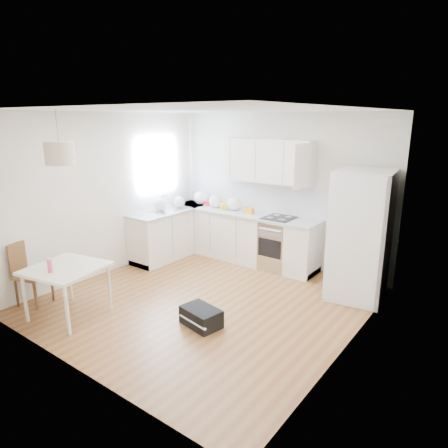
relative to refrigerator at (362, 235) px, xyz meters
name	(u,v)px	position (x,y,z in m)	size (l,w,h in m)	color
floor	(205,301)	(-1.71, -1.54, -0.95)	(4.20, 4.20, 0.00)	brown
ceiling	(203,110)	(-1.71, -1.54, 1.75)	(4.20, 4.20, 0.00)	white
wall_back	(278,190)	(-1.71, 0.56, 0.40)	(4.20, 4.20, 0.00)	white
wall_left	(108,194)	(-3.81, -1.54, 0.40)	(4.20, 4.20, 0.00)	white
wall_right	(354,238)	(0.39, -1.54, 0.40)	(4.20, 4.20, 0.00)	white
window_glassblock	(157,165)	(-3.80, -0.39, 0.80)	(0.02, 1.00, 1.00)	#BFE0F9
cabinets_back	(241,237)	(-2.31, 0.26, -0.51)	(3.00, 0.60, 0.88)	white
cabinets_left	(172,233)	(-3.51, -0.34, -0.51)	(0.60, 1.80, 0.88)	white
counter_back	(241,213)	(-2.31, 0.26, -0.05)	(3.02, 0.64, 0.04)	#A8AAAC
counter_left	(171,210)	(-3.51, -0.34, -0.05)	(0.64, 1.82, 0.04)	#A8AAAC
backsplash_back	(250,194)	(-2.31, 0.55, 0.26)	(3.00, 0.01, 0.58)	white
backsplash_left	(160,192)	(-3.81, -0.34, 0.26)	(0.01, 1.80, 0.58)	white
upper_cabinets	(267,161)	(-1.86, 0.40, 0.93)	(1.70, 0.32, 0.75)	white
range_oven	(278,245)	(-1.51, 0.26, -0.51)	(0.50, 0.61, 0.88)	silver
sink	(169,210)	(-3.51, -0.39, -0.03)	(0.50, 0.80, 0.16)	silver
refrigerator	(362,235)	(0.00, 0.00, 0.00)	(0.90, 0.95, 1.89)	white
dining_table	(66,272)	(-2.89, -2.98, -0.32)	(1.04, 1.04, 0.70)	beige
dining_chair	(33,274)	(-3.61, -3.07, -0.49)	(0.39, 0.39, 0.92)	#523318
drink_bottle	(49,265)	(-2.87, -3.21, -0.14)	(0.06, 0.06, 0.20)	#D83C65
gym_bag	(201,317)	(-1.30, -2.13, -0.83)	(0.51, 0.34, 0.24)	black
pendant_lamp	(60,153)	(-2.85, -2.92, 1.23)	(0.36, 0.36, 0.28)	#C1B095
grocery_bag_a	(201,198)	(-3.33, 0.32, 0.11)	(0.30, 0.25, 0.27)	white
grocery_bag_b	(215,201)	(-2.92, 0.28, 0.10)	(0.27, 0.23, 0.25)	white
grocery_bag_c	(234,204)	(-2.49, 0.29, 0.10)	(0.27, 0.23, 0.25)	white
grocery_bag_d	(179,202)	(-3.49, -0.13, 0.08)	(0.24, 0.20, 0.21)	white
grocery_bag_e	(160,204)	(-3.59, -0.56, 0.09)	(0.26, 0.22, 0.24)	white
snack_orange	(249,211)	(-2.12, 0.24, 0.03)	(0.16, 0.10, 0.11)	orange
snack_yellow	(224,206)	(-2.69, 0.23, 0.03)	(0.18, 0.11, 0.12)	gold
snack_red	(207,203)	(-3.16, 0.31, 0.02)	(0.14, 0.09, 0.10)	red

